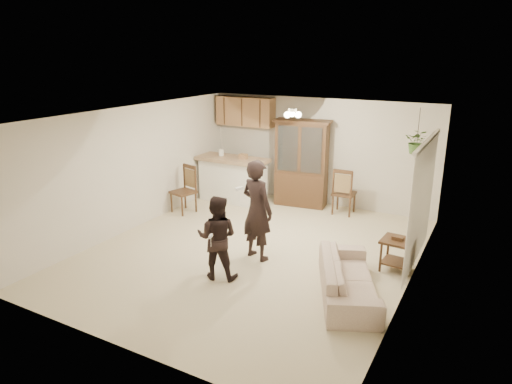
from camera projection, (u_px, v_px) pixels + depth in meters
The scene contains 23 objects.
floor at pixel (253, 251), 8.37m from camera, with size 6.50×6.50×0.00m, color beige.
ceiling at pixel (252, 115), 7.63m from camera, with size 5.50×6.50×0.02m, color white.
wall_back at pixel (319, 152), 10.72m from camera, with size 5.50×0.02×2.50m, color beige.
wall_front at pixel (116, 256), 5.27m from camera, with size 5.50×0.02×2.50m, color beige.
wall_left at pixel (134, 168), 9.25m from camera, with size 0.02×6.50×2.50m, color beige.
wall_right at pixel (415, 212), 6.74m from camera, with size 0.02×6.50×2.50m, color beige.
breakfast_bar at pixel (233, 181), 11.04m from camera, with size 1.60×0.55×1.00m, color white.
bar_top at pixel (232, 159), 10.87m from camera, with size 1.75×0.70×0.08m, color tan.
upper_cabinets at pixel (245, 111), 11.19m from camera, with size 1.50×0.34×0.70m, color brown.
vertical_blinds at pixel (421, 204), 7.56m from camera, with size 0.06×2.30×2.10m, color beige, non-canonical shape.
ceiling_fixture at pixel (292, 113), 8.57m from camera, with size 0.36×0.36×0.20m, color #FBECBC, non-canonical shape.
hanging_plant at pixel (417, 142), 8.78m from camera, with size 0.43×0.37×0.48m, color #345923.
plant_cord at pixel (419, 125), 8.68m from camera, with size 0.01×0.01×0.65m, color black.
sofa at pixel (348, 273), 6.78m from camera, with size 1.87×0.73×0.73m, color #F2E0C7.
adult at pixel (257, 210), 7.86m from camera, with size 0.66×0.43×1.80m, color black.
child at pixel (217, 238), 7.24m from camera, with size 0.66×0.51×1.35m, color black.
china_hutch at pixel (302, 164), 10.63m from camera, with size 1.34×0.66×2.03m.
side_table at pixel (396, 254), 7.59m from camera, with size 0.53×0.53×0.60m.
chair_bar at pixel (184, 199), 10.33m from camera, with size 0.58×0.58×1.07m.
chair_hutch_left at pixel (293, 192), 10.99m from camera, with size 0.55×0.55×0.92m.
chair_hutch_right at pixel (344, 201), 10.25m from camera, with size 0.49×0.49×1.06m.
controller_adult at pixel (239, 189), 7.44m from camera, with size 0.05×0.15×0.05m, color white.
controller_child at pixel (211, 236), 6.88m from camera, with size 0.04×0.12×0.04m, color white.
Camera 1 is at (3.73, -6.70, 3.52)m, focal length 32.00 mm.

